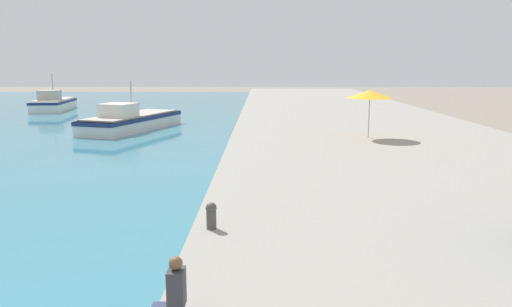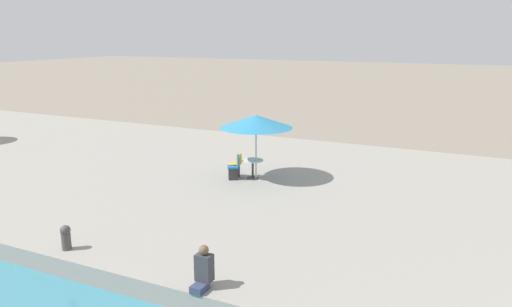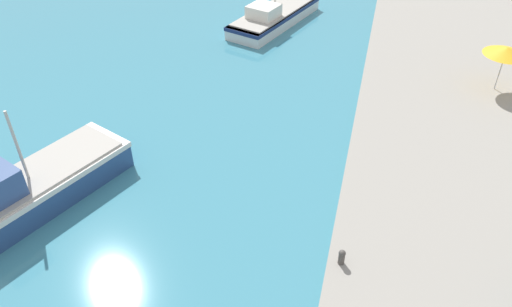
{
  "view_description": "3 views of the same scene",
  "coord_description": "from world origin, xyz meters",
  "px_view_note": "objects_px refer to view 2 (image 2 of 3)",
  "views": [
    {
      "loc": [
        1.7,
        1.65,
        4.45
      ],
      "look_at": [
        1.5,
        18.93,
        1.34
      ],
      "focal_mm": 35.0,
      "sensor_mm": 36.0,
      "label": 1
    },
    {
      "loc": [
        -8.01,
        3.61,
        5.9
      ],
      "look_at": [
        8.3,
        11.55,
        1.54
      ],
      "focal_mm": 35.0,
      "sensor_mm": 36.0,
      "label": 2
    },
    {
      "loc": [
        0.56,
        0.6,
        14.79
      ],
      "look_at": [
        -4.0,
        18.0,
        1.14
      ],
      "focal_mm": 35.0,
      "sensor_mm": 36.0,
      "label": 3
    }
  ],
  "objects_px": {
    "cafe_table": "(253,165)",
    "cafe_chair_right": "(235,169)",
    "cafe_chair_left": "(234,171)",
    "mooring_bollard": "(66,237)",
    "cafe_umbrella_pink": "(256,121)",
    "person_at_quay": "(203,270)"
  },
  "relations": [
    {
      "from": "cafe_table",
      "to": "cafe_chair_left",
      "type": "distance_m",
      "value": 0.75
    },
    {
      "from": "cafe_chair_right",
      "to": "mooring_bollard",
      "type": "height_order",
      "value": "cafe_chair_right"
    },
    {
      "from": "cafe_table",
      "to": "mooring_bollard",
      "type": "relative_size",
      "value": 1.22
    },
    {
      "from": "cafe_table",
      "to": "cafe_chair_right",
      "type": "distance_m",
      "value": 0.75
    },
    {
      "from": "cafe_table",
      "to": "cafe_chair_right",
      "type": "xyz_separation_m",
      "value": [
        -0.09,
        0.72,
        -0.21
      ]
    },
    {
      "from": "cafe_chair_right",
      "to": "mooring_bollard",
      "type": "distance_m",
      "value": 7.76
    },
    {
      "from": "cafe_umbrella_pink",
      "to": "cafe_chair_left",
      "type": "height_order",
      "value": "cafe_umbrella_pink"
    },
    {
      "from": "cafe_chair_left",
      "to": "cafe_chair_right",
      "type": "xyz_separation_m",
      "value": [
        0.29,
        0.1,
        0.0
      ]
    },
    {
      "from": "mooring_bollard",
      "to": "cafe_chair_left",
      "type": "bearing_deg",
      "value": -6.3
    },
    {
      "from": "cafe_table",
      "to": "mooring_bollard",
      "type": "xyz_separation_m",
      "value": [
        -7.81,
        1.44,
        -0.18
      ]
    },
    {
      "from": "cafe_table",
      "to": "cafe_chair_left",
      "type": "relative_size",
      "value": 0.88
    },
    {
      "from": "cafe_chair_right",
      "to": "mooring_bollard",
      "type": "xyz_separation_m",
      "value": [
        -7.72,
        0.72,
        0.02
      ]
    },
    {
      "from": "mooring_bollard",
      "to": "cafe_chair_right",
      "type": "bearing_deg",
      "value": -5.32
    },
    {
      "from": "cafe_chair_right",
      "to": "mooring_bollard",
      "type": "bearing_deg",
      "value": 167.53
    },
    {
      "from": "cafe_umbrella_pink",
      "to": "cafe_chair_left",
      "type": "distance_m",
      "value": 2.07
    },
    {
      "from": "cafe_umbrella_pink",
      "to": "mooring_bollard",
      "type": "xyz_separation_m",
      "value": [
        -7.81,
        1.58,
        -1.87
      ]
    },
    {
      "from": "cafe_chair_right",
      "to": "cafe_table",
      "type": "bearing_deg",
      "value": -90.0
    },
    {
      "from": "person_at_quay",
      "to": "mooring_bollard",
      "type": "relative_size",
      "value": 1.5
    },
    {
      "from": "cafe_umbrella_pink",
      "to": "person_at_quay",
      "type": "bearing_deg",
      "value": -161.82
    },
    {
      "from": "cafe_table",
      "to": "cafe_chair_left",
      "type": "bearing_deg",
      "value": 121.55
    },
    {
      "from": "cafe_umbrella_pink",
      "to": "person_at_quay",
      "type": "xyz_separation_m",
      "value": [
        -7.98,
        -2.62,
        -1.79
      ]
    },
    {
      "from": "cafe_chair_left",
      "to": "cafe_table",
      "type": "bearing_deg",
      "value": -90.0
    }
  ]
}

